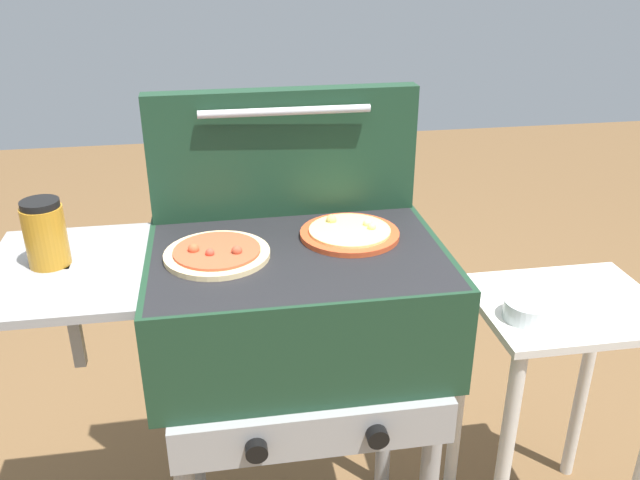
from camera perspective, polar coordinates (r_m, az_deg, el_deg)
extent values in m
cube|color=#193823|center=(1.48, -1.92, -5.07)|extent=(0.64, 0.48, 0.24)
cube|color=black|center=(1.42, -1.99, -1.02)|extent=(0.61, 0.46, 0.01)
cube|color=gray|center=(1.45, -21.13, -2.47)|extent=(0.32, 0.41, 0.02)
cube|color=gray|center=(1.50, -20.49, -6.24)|extent=(0.02, 0.02, 0.24)
cube|color=gray|center=(1.37, -0.36, -16.47)|extent=(0.58, 0.02, 0.10)
cylinder|color=black|center=(1.35, -5.49, -17.62)|extent=(0.04, 0.02, 0.04)
cylinder|color=black|center=(1.37, 4.97, -16.53)|extent=(0.04, 0.02, 0.04)
cylinder|color=gray|center=(1.88, -10.96, -14.72)|extent=(0.04, 0.04, 0.66)
cylinder|color=gray|center=(1.93, 5.68, -13.23)|extent=(0.04, 0.04, 0.66)
cube|color=#193823|center=(1.57, -3.12, 7.47)|extent=(0.63, 0.06, 0.30)
cylinder|color=#B7B7BC|center=(1.49, -3.01, 11.00)|extent=(0.38, 0.02, 0.02)
cylinder|color=#C64723|center=(1.48, 2.56, 0.52)|extent=(0.22, 0.22, 0.01)
cylinder|color=#EDD17A|center=(1.48, 2.57, 0.84)|extent=(0.18, 0.18, 0.01)
sphere|color=#DCE17B|center=(1.48, 4.47, 1.14)|extent=(0.02, 0.02, 0.02)
sphere|color=tan|center=(1.52, 0.98, 1.76)|extent=(0.02, 0.02, 0.02)
sphere|color=#F2DE8B|center=(1.50, 4.09, 1.44)|extent=(0.02, 0.02, 0.02)
cylinder|color=beige|center=(1.40, -8.84, -1.23)|extent=(0.22, 0.22, 0.01)
cylinder|color=#D14C2D|center=(1.40, -8.86, -0.90)|extent=(0.18, 0.18, 0.01)
sphere|color=#EA442F|center=(1.38, -9.45, -1.09)|extent=(0.02, 0.02, 0.02)
sphere|color=#9E472E|center=(1.38, -7.17, -0.91)|extent=(0.02, 0.02, 0.02)
sphere|color=#D2512E|center=(1.40, -10.83, -0.76)|extent=(0.02, 0.02, 0.02)
cylinder|color=#B77A1E|center=(1.44, -22.53, 0.31)|extent=(0.08, 0.08, 0.13)
cylinder|color=black|center=(1.42, -22.99, 2.87)|extent=(0.08, 0.08, 0.01)
cube|color=beige|center=(1.72, 20.59, -5.28)|extent=(0.44, 0.36, 0.02)
cylinder|color=beige|center=(1.74, 15.44, -18.63)|extent=(0.04, 0.04, 0.69)
cylinder|color=beige|center=(1.95, 11.86, -12.80)|extent=(0.04, 0.04, 0.69)
cylinder|color=beige|center=(2.10, 21.79, -11.13)|extent=(0.04, 0.04, 0.69)
cylinder|color=silver|center=(1.60, 17.56, -5.72)|extent=(0.12, 0.12, 0.04)
cylinder|color=beige|center=(1.61, 17.53, -5.93)|extent=(0.10, 0.10, 0.02)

